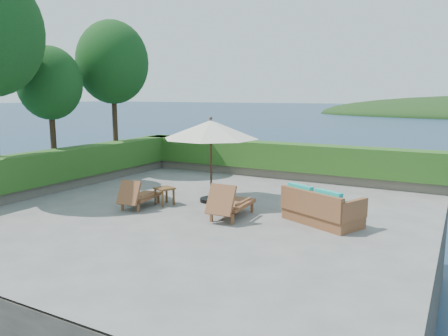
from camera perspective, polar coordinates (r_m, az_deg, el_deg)
The scene contains 14 objects.
ground at distance 12.20m, azimuth -3.07°, elevation -5.53°, with size 12.00×12.00×0.00m, color gray.
foundation at distance 12.69m, azimuth -3.00°, elevation -12.31°, with size 12.00×12.00×3.00m, color #5D5549.
ocean at distance 13.30m, azimuth -2.95°, elevation -18.12°, with size 600.00×600.00×0.00m, color #162E44.
planter_wall_far at distance 17.05m, azimuth 6.93°, elevation -0.62°, with size 12.00×0.60×0.36m, color #696154.
planter_wall_left at distance 15.78m, azimuth -20.61°, elevation -2.00°, with size 0.60×12.00×0.36m, color #696154.
hedge_far at distance 16.95m, azimuth 6.98°, elevation 1.61°, with size 12.40×0.90×1.00m, color #1E4112.
hedge_left at distance 15.67m, azimuth -20.75°, elevation 0.41°, with size 0.90×12.40×1.00m, color #1E4112.
tree_mid at distance 16.43m, azimuth -21.81°, elevation 10.20°, with size 2.20×2.20×4.83m.
tree_far at distance 18.04m, azimuth -14.35°, elevation 13.18°, with size 2.80×2.80×6.03m.
patio_umbrella at distance 12.82m, azimuth -1.72°, elevation 4.95°, with size 3.58×3.58×2.54m.
lounge_left at distance 12.60m, azimuth -11.15°, elevation -3.54°, with size 0.81×1.55×0.86m.
lounge_right at distance 11.31m, azimuth 0.78°, elevation -4.60°, with size 0.82×1.72×0.98m.
side_table at distance 12.79m, azimuth -7.78°, elevation -2.94°, with size 0.63×0.63×0.52m.
wicker_loveseat at distance 11.13m, azimuth 12.53°, elevation -5.28°, with size 2.16×1.69×0.95m.
Camera 1 is at (6.25, -9.98, 3.17)m, focal length 35.00 mm.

